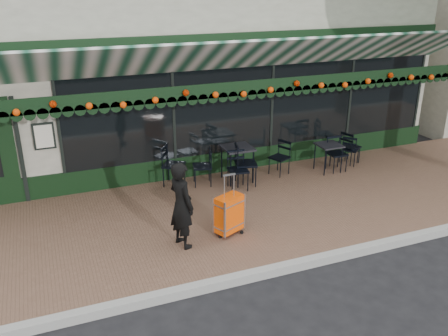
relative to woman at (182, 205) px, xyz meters
name	(u,v)px	position (x,y,z in m)	size (l,w,h in m)	color
ground	(301,265)	(1.71, -1.10, -0.91)	(80.00, 80.00, 0.00)	black
sidewalk	(251,210)	(1.71, 0.90, -0.84)	(18.00, 4.00, 0.15)	brown
curb	(304,263)	(1.71, -1.18, -0.84)	(18.00, 0.16, 0.15)	#9E9E99
restaurant_building	(170,58)	(1.71, 6.73, 1.36)	(12.00, 9.60, 4.50)	gray
woman	(182,205)	(0.00, 0.00, 0.00)	(0.55, 0.36, 1.52)	black
suitcase	(229,214)	(0.89, 0.07, -0.38)	(0.57, 0.46, 1.15)	#FC4F07
cafe_table_a	(329,147)	(4.21, 2.00, -0.16)	(0.54, 0.54, 0.67)	black
cafe_table_b	(237,150)	(1.98, 2.26, -0.04)	(0.65, 0.65, 0.80)	black
chair_a_left	(279,158)	(3.04, 2.25, -0.36)	(0.40, 0.40, 0.80)	black
chair_a_right	(350,147)	(5.02, 2.27, -0.35)	(0.41, 0.41, 0.82)	black
chair_a_front	(337,154)	(4.41, 1.94, -0.34)	(0.42, 0.42, 0.83)	black
chair_a_extra	(351,150)	(4.97, 2.18, -0.38)	(0.38, 0.38, 0.75)	black
chair_b_left	(202,167)	(1.17, 2.34, -0.34)	(0.42, 0.42, 0.84)	black
chair_b_right	(246,164)	(2.07, 2.00, -0.28)	(0.48, 0.48, 0.96)	black
chair_b_front	(238,170)	(1.81, 1.82, -0.33)	(0.43, 0.43, 0.86)	black
chair_solo	(174,165)	(0.58, 2.55, -0.30)	(0.46, 0.46, 0.92)	black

